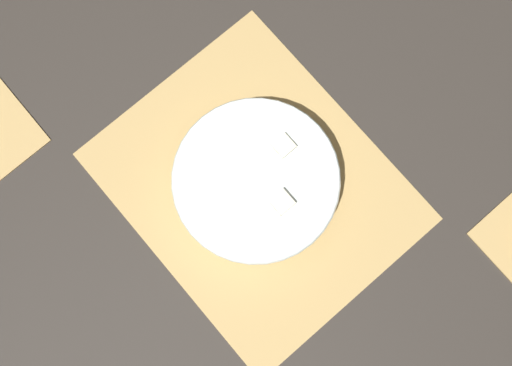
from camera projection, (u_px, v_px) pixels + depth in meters
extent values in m
plane|color=#2D2823|center=(256.00, 186.00, 0.95)|extent=(6.00, 6.00, 0.00)
cube|color=tan|center=(256.00, 186.00, 0.95)|extent=(0.46, 0.38, 0.01)
cube|color=#4C381E|center=(321.00, 260.00, 0.93)|extent=(0.01, 0.37, 0.00)
cube|color=#4C381E|center=(288.00, 223.00, 0.94)|extent=(0.01, 0.37, 0.00)
cube|color=#4C381E|center=(256.00, 186.00, 0.95)|extent=(0.01, 0.37, 0.00)
cube|color=#4C381E|center=(225.00, 150.00, 0.96)|extent=(0.01, 0.37, 0.00)
cube|color=#4C381E|center=(194.00, 115.00, 0.97)|extent=(0.01, 0.37, 0.00)
cylinder|color=silver|center=(256.00, 182.00, 0.92)|extent=(0.25, 0.25, 0.07)
torus|color=silver|center=(256.00, 179.00, 0.89)|extent=(0.25, 0.25, 0.01)
cylinder|color=#F4EABC|center=(304.00, 153.00, 0.92)|extent=(0.03, 0.03, 0.01)
cylinder|color=#F4EABC|center=(277.00, 164.00, 0.93)|extent=(0.03, 0.03, 0.01)
cylinder|color=#F4EABC|center=(279.00, 125.00, 0.91)|extent=(0.03, 0.03, 0.01)
cylinder|color=#F4EABC|center=(260.00, 125.00, 0.93)|extent=(0.03, 0.03, 0.01)
cylinder|color=#F4EABC|center=(215.00, 201.00, 0.89)|extent=(0.03, 0.03, 0.01)
cylinder|color=#F4EABC|center=(250.00, 188.00, 0.91)|extent=(0.03, 0.03, 0.01)
cylinder|color=#F4EABC|center=(303.00, 227.00, 0.89)|extent=(0.03, 0.03, 0.01)
cylinder|color=#F4EABC|center=(249.00, 160.00, 0.90)|extent=(0.03, 0.03, 0.01)
cylinder|color=#F4EABC|center=(282.00, 222.00, 0.91)|extent=(0.03, 0.03, 0.01)
cube|color=beige|center=(277.00, 135.00, 0.95)|extent=(0.03, 0.03, 0.03)
cube|color=beige|center=(207.00, 157.00, 0.92)|extent=(0.02, 0.02, 0.02)
cube|color=beige|center=(279.00, 184.00, 0.93)|extent=(0.02, 0.02, 0.02)
cube|color=beige|center=(225.00, 238.00, 0.91)|extent=(0.02, 0.02, 0.02)
cube|color=beige|center=(296.00, 192.00, 0.92)|extent=(0.03, 0.03, 0.03)
cube|color=beige|center=(224.00, 129.00, 0.92)|extent=(0.03, 0.03, 0.03)
cube|color=beige|center=(258.00, 246.00, 0.92)|extent=(0.03, 0.03, 0.03)
cube|color=beige|center=(252.00, 147.00, 0.95)|extent=(0.03, 0.03, 0.03)
cube|color=beige|center=(283.00, 147.00, 0.90)|extent=(0.03, 0.03, 0.03)
cube|color=beige|center=(282.00, 203.00, 0.88)|extent=(0.03, 0.03, 0.03)
ellipsoid|color=#B2231E|center=(217.00, 156.00, 0.90)|extent=(0.03, 0.02, 0.01)
ellipsoid|color=orange|center=(263.00, 233.00, 0.88)|extent=(0.03, 0.02, 0.02)
ellipsoid|color=orange|center=(203.00, 184.00, 0.92)|extent=(0.03, 0.02, 0.01)
ellipsoid|color=orange|center=(257.00, 146.00, 0.90)|extent=(0.03, 0.02, 0.01)
ellipsoid|color=#B2231E|center=(237.00, 219.00, 0.89)|extent=(0.03, 0.02, 0.01)
ellipsoid|color=orange|center=(239.00, 197.00, 0.89)|extent=(0.03, 0.02, 0.01)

